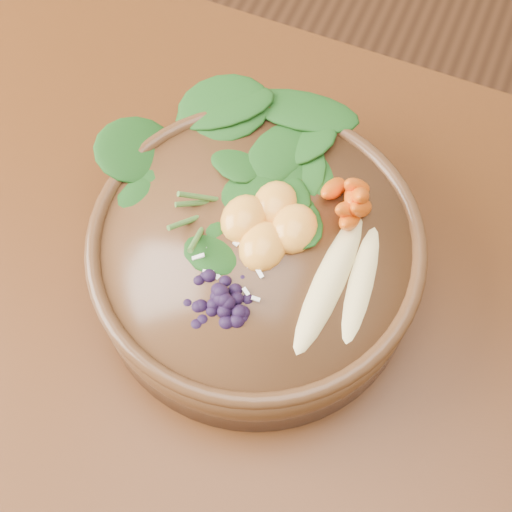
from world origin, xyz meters
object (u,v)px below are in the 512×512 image
at_px(blueberry_pile, 220,287).
at_px(carrot_cluster, 359,175).
at_px(dining_table, 349,459).
at_px(banana_halves, 347,275).
at_px(stoneware_bowl, 256,261).
at_px(mandarin_cluster, 269,216).
at_px(kale_heap, 247,153).

bearing_deg(blueberry_pile, carrot_cluster, 62.08).
distance_m(dining_table, blueberry_pile, 0.26).
distance_m(carrot_cluster, banana_halves, 0.09).
height_order(stoneware_bowl, mandarin_cluster, mandarin_cluster).
relative_size(stoneware_bowl, blueberry_pile, 2.16).
xyz_separation_m(stoneware_bowl, kale_heap, (-0.04, 0.07, 0.07)).
bearing_deg(mandarin_cluster, stoneware_bowl, -104.71).
distance_m(kale_heap, mandarin_cluster, 0.07).
relative_size(carrot_cluster, blueberry_pile, 0.60).
height_order(dining_table, mandarin_cluster, mandarin_cluster).
bearing_deg(dining_table, kale_heap, 136.01).
xyz_separation_m(dining_table, mandarin_cluster, (-0.15, 0.13, 0.19)).
height_order(dining_table, kale_heap, kale_heap).
relative_size(dining_table, mandarin_cluster, 16.14).
distance_m(dining_table, carrot_cluster, 0.30).
bearing_deg(blueberry_pile, kale_heap, 103.43).
height_order(stoneware_bowl, blueberry_pile, blueberry_pile).
distance_m(banana_halves, mandarin_cluster, 0.09).
bearing_deg(stoneware_bowl, mandarin_cluster, 75.29).
height_order(kale_heap, blueberry_pile, kale_heap).
xyz_separation_m(dining_table, blueberry_pile, (-0.16, 0.05, 0.20)).
bearing_deg(blueberry_pile, dining_table, -16.87).
height_order(dining_table, blueberry_pile, blueberry_pile).
bearing_deg(kale_heap, banana_halves, -31.91).
height_order(carrot_cluster, banana_halves, carrot_cluster).
distance_m(carrot_cluster, mandarin_cluster, 0.09).
bearing_deg(mandarin_cluster, kale_heap, 129.85).
xyz_separation_m(stoneware_bowl, mandarin_cluster, (0.00, 0.02, 0.06)).
xyz_separation_m(banana_halves, mandarin_cluster, (-0.08, 0.03, 0.00)).
bearing_deg(banana_halves, kale_heap, 156.45).
xyz_separation_m(banana_halves, blueberry_pile, (-0.10, -0.06, 0.01)).
relative_size(banana_halves, mandarin_cluster, 1.74).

